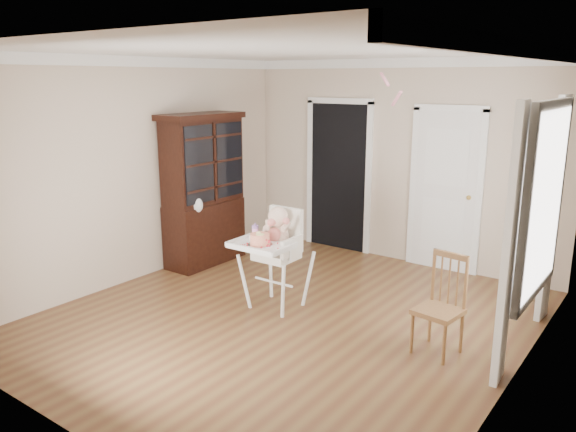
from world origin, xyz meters
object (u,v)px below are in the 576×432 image
Objects in this scene: cake at (260,239)px; china_cabinet at (204,190)px; dining_chair at (440,308)px; high_chair at (276,247)px; sippy_cup at (255,231)px.

china_cabinet is (-1.71, 0.93, 0.17)m from cake.
china_cabinet is 2.18× the size of dining_chair.
sippy_cup is (-0.21, -0.09, 0.16)m from high_chair.
sippy_cup is 1.69m from china_cabinet.
china_cabinet is 3.64m from dining_chair.
cake is at bearing -92.01° from high_chair.
china_cabinet reaches higher than sippy_cup.
high_chair is 4.26× the size of cake.
sippy_cup is at bearing -26.63° from china_cabinet.
china_cabinet is (-1.71, 0.66, 0.32)m from high_chair.
cake is 0.28× the size of dining_chair.
cake is 1.91m from dining_chair.
cake is at bearing -40.50° from sippy_cup.
dining_chair is (1.84, 0.31, -0.40)m from cake.
china_cabinet is (-1.50, 0.75, 0.16)m from sippy_cup.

